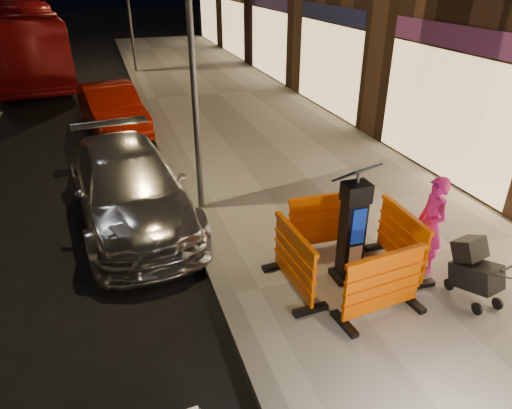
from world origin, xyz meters
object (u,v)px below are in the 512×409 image
object	(u,v)px
barrier_back	(324,222)
parking_kiosk	(352,227)
barrier_bldgside	(402,240)
man	(431,225)
barrier_kerbside	(294,261)
stroller	(477,273)
car_red	(115,130)
bus_doubledecker	(34,77)
car_silver	(135,220)
barrier_front	(383,285)

from	to	relation	value
barrier_back	parking_kiosk	bearing A→B (deg)	-87.96
barrier_bldgside	parking_kiosk	bearing A→B (deg)	91.04
parking_kiosk	man	bearing A→B (deg)	-7.96
barrier_kerbside	stroller	size ratio (longest dim) A/B	1.45
parking_kiosk	car_red	bearing A→B (deg)	107.63
barrier_bldgside	car_red	bearing A→B (deg)	24.63
man	barrier_bldgside	bearing A→B (deg)	-105.83
bus_doubledecker	man	xyz separation A→B (m)	(7.77, -19.09, 0.97)
car_silver	barrier_back	bearing A→B (deg)	-42.38
car_silver	car_red	size ratio (longest dim) A/B	1.18
barrier_front	bus_doubledecker	distance (m)	20.90
barrier_front	barrier_kerbside	distance (m)	1.34
barrier_kerbside	bus_doubledecker	bearing A→B (deg)	13.22
car_silver	barrier_front	bearing A→B (deg)	-59.06
parking_kiosk	bus_doubledecker	xyz separation A→B (m)	(-6.44, 18.92, -1.09)
car_silver	stroller	size ratio (longest dim) A/B	5.48
parking_kiosk	stroller	distance (m)	1.92
bus_doubledecker	barrier_front	bearing A→B (deg)	-80.15
parking_kiosk	barrier_back	bearing A→B (deg)	89.04
barrier_front	bus_doubledecker	bearing A→B (deg)	102.00
barrier_bldgside	car_silver	size ratio (longest dim) A/B	0.26
barrier_bldgside	man	bearing A→B (deg)	-112.16
bus_doubledecker	barrier_back	bearing A→B (deg)	-78.39
barrier_back	car_red	bearing A→B (deg)	112.54
car_red	parking_kiosk	bearing A→B (deg)	-80.29
barrier_front	barrier_bldgside	world-z (taller)	same
parking_kiosk	car_silver	world-z (taller)	parking_kiosk
barrier_front	man	world-z (taller)	man
barrier_front	man	xyz separation A→B (m)	(1.33, 0.79, 0.30)
barrier_bldgside	stroller	world-z (taller)	barrier_bldgside
barrier_kerbside	man	distance (m)	2.31
parking_kiosk	barrier_bldgside	size ratio (longest dim) A/B	1.40
barrier_bldgside	car_silver	distance (m)	5.28
barrier_kerbside	car_red	xyz separation A→B (m)	(-2.23, 9.47, -0.67)
stroller	car_silver	bearing A→B (deg)	124.08
man	car_silver	bearing A→B (deg)	-120.65
barrier_back	bus_doubledecker	size ratio (longest dim) A/B	0.11
barrier_front	barrier_back	world-z (taller)	same
barrier_bldgside	bus_doubledecker	bearing A→B (deg)	22.37
barrier_front	stroller	world-z (taller)	barrier_front
barrier_kerbside	barrier_bldgside	distance (m)	1.90
barrier_bldgside	bus_doubledecker	size ratio (longest dim) A/B	0.11
barrier_back	barrier_bldgside	bearing A→B (deg)	-42.96
car_red	barrier_bldgside	bearing A→B (deg)	-75.29
barrier_back	car_red	size ratio (longest dim) A/B	0.31
barrier_kerbside	parking_kiosk	bearing A→B (deg)	-92.96
parking_kiosk	car_silver	distance (m)	4.67
car_silver	stroller	bearing A→B (deg)	-48.49
man	stroller	size ratio (longest dim) A/B	1.77
bus_doubledecker	man	bearing A→B (deg)	-75.95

